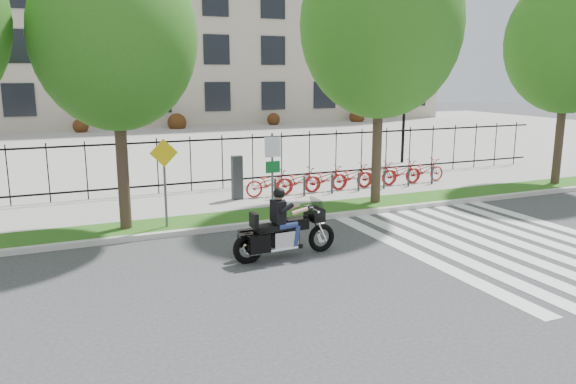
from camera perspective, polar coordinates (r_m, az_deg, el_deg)
name	(u,v)px	position (r m, az deg, el deg)	size (l,w,h in m)	color
ground	(341,268)	(13.07, 5.41, -7.68)	(120.00, 120.00, 0.00)	#313133
curb	(274,222)	(16.58, -1.43, -3.09)	(60.00, 0.20, 0.15)	#BBB7B0
grass_verge	(264,216)	(17.35, -2.49, -2.42)	(60.00, 1.50, 0.15)	#1E4B12
sidewalk	(238,199)	(19.64, -5.12, -0.76)	(60.00, 3.50, 0.15)	#A29F98
plaza	(149,144)	(36.50, -13.93, 4.78)	(80.00, 34.00, 0.10)	#A29F98
crosswalk_stripes	(502,243)	(15.87, 20.91, -4.85)	(5.70, 8.00, 0.01)	silver
iron_fence	(222,162)	(21.08, -6.68, 3.06)	(30.00, 0.06, 2.00)	black
office_building	(105,11)	(56.26, -18.10, 17.08)	(60.00, 21.90, 20.15)	#ABA08A
lamp_post_right	(405,98)	(27.84, 11.76, 9.28)	(1.06, 0.70, 4.25)	black
street_tree_1	(115,37)	(15.84, -17.21, 14.83)	(4.30, 4.30, 7.65)	#3A281F
street_tree_2	(381,25)	(18.69, 9.42, 16.43)	(5.16, 5.16, 8.71)	#3A281F
street_tree_3	(569,43)	(24.14, 26.62, 13.42)	(4.63, 4.63, 8.04)	#3A281F
bike_share_station	(350,176)	(21.04, 6.32, 1.59)	(8.86, 0.85, 1.50)	#2D2D33
sign_pole_regulatory	(273,164)	(16.73, -1.58, 2.87)	(0.50, 0.09, 2.50)	#59595B
sign_pole_warning	(165,171)	(15.83, -12.44, 2.08)	(0.78, 0.09, 2.49)	#59595B
motorcycle_rider	(285,229)	(13.54, -0.31, -3.82)	(2.72, 0.82, 2.10)	black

